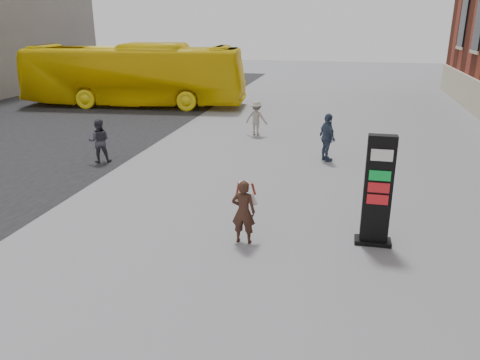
% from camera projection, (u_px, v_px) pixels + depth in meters
% --- Properties ---
extents(ground, '(100.00, 100.00, 0.00)m').
position_uv_depth(ground, '(218.00, 243.00, 10.84)').
color(ground, '#9E9EA3').
extents(info_pylon, '(0.83, 0.42, 2.57)m').
position_uv_depth(info_pylon, '(378.00, 191.00, 10.42)').
color(info_pylon, black).
rests_on(info_pylon, ground).
extents(woman, '(0.58, 0.52, 1.52)m').
position_uv_depth(woman, '(244.00, 211.00, 10.66)').
color(woman, black).
rests_on(woman, ground).
extents(bus, '(13.19, 4.39, 3.60)m').
position_uv_depth(bus, '(134.00, 75.00, 27.39)').
color(bus, yellow).
rests_on(bus, road).
extents(pedestrian_a, '(0.94, 0.85, 1.58)m').
position_uv_depth(pedestrian_a, '(99.00, 141.00, 16.74)').
color(pedestrian_a, '#373741').
rests_on(pedestrian_a, ground).
extents(pedestrian_b, '(1.05, 0.69, 1.52)m').
position_uv_depth(pedestrian_b, '(256.00, 118.00, 20.68)').
color(pedestrian_b, gray).
rests_on(pedestrian_b, ground).
extents(pedestrian_c, '(0.88, 1.10, 1.75)m').
position_uv_depth(pedestrian_c, '(327.00, 137.00, 16.85)').
color(pedestrian_c, '#384760').
rests_on(pedestrian_c, ground).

